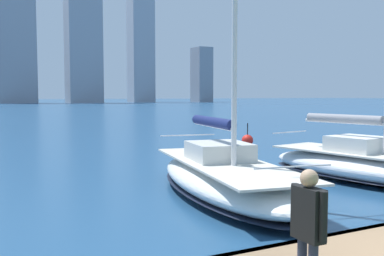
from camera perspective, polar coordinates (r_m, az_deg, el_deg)
The scene contains 4 objects.
sailboat_grey at distance 17.32m, azimuth 21.43°, elevation -4.34°, with size 4.09×8.55×10.84m.
sailboat_navy at distance 13.94m, azimuth 4.19°, elevation -6.09°, with size 4.42×9.23×11.49m.
person_black_shirt at distance 5.68m, azimuth 14.55°, elevation -11.58°, with size 0.22×0.60×1.64m.
channel_buoy at distance 27.38m, azimuth 7.05°, elevation -1.56°, with size 0.70×0.70×1.40m.
Camera 1 is at (6.30, 4.58, 3.13)m, focal length 42.00 mm.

